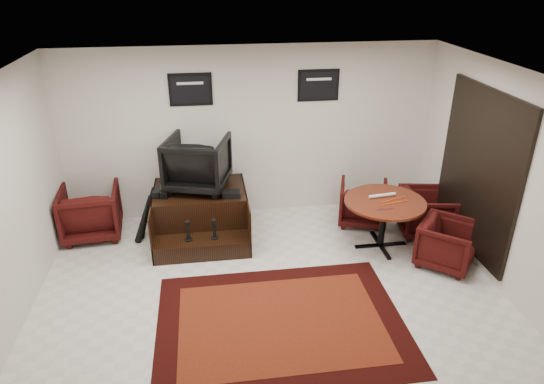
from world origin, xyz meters
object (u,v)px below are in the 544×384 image
(armchair_side, at_px, (90,210))
(table_chair_corner, at_px, (447,242))
(table_chair_window, at_px, (426,210))
(meeting_table, at_px, (385,206))
(shine_chair, at_px, (197,160))
(table_chair_back, at_px, (363,201))
(shine_podium, at_px, (201,214))

(armchair_side, distance_m, table_chair_corner, 5.33)
(armchair_side, distance_m, table_chair_window, 5.24)
(meeting_table, bearing_deg, shine_chair, 160.94)
(shine_chair, bearing_deg, table_chair_corner, 172.20)
(table_chair_window, bearing_deg, table_chair_back, 71.81)
(armchair_side, xyz_separation_m, meeting_table, (4.37, -0.97, 0.24))
(shine_podium, xyz_separation_m, table_chair_back, (2.63, -0.00, 0.05))
(meeting_table, xyz_separation_m, table_chair_back, (-0.05, 0.78, -0.29))
(armchair_side, bearing_deg, table_chair_window, 167.81)
(table_chair_back, height_order, table_chair_corner, table_chair_back)
(meeting_table, xyz_separation_m, table_chair_window, (0.83, 0.31, -0.29))
(shine_chair, relative_size, table_chair_back, 1.19)
(table_chair_back, height_order, table_chair_window, table_chair_window)
(meeting_table, distance_m, table_chair_back, 0.83)
(table_chair_window, bearing_deg, shine_chair, 89.85)
(shine_chair, bearing_deg, meeting_table, 177.25)
(shine_podium, distance_m, armchair_side, 1.70)
(meeting_table, relative_size, table_chair_back, 1.53)
(armchair_side, height_order, meeting_table, armchair_side)
(table_chair_corner, bearing_deg, meeting_table, 90.59)
(shine_chair, distance_m, table_chair_back, 2.75)
(meeting_table, height_order, table_chair_window, table_chair_window)
(table_chair_window, bearing_deg, meeting_table, 120.28)
(meeting_table, height_order, table_chair_corner, meeting_table)
(table_chair_back, bearing_deg, table_chair_corner, 137.55)
(shine_chair, relative_size, table_chair_corner, 1.23)
(shine_podium, xyz_separation_m, table_chair_window, (3.50, -0.47, 0.05))
(shine_podium, bearing_deg, table_chair_back, -0.06)
(meeting_table, height_order, table_chair_back, meeting_table)
(shine_podium, height_order, shine_chair, shine_chair)
(meeting_table, relative_size, table_chair_window, 1.51)
(table_chair_back, relative_size, table_chair_window, 0.99)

